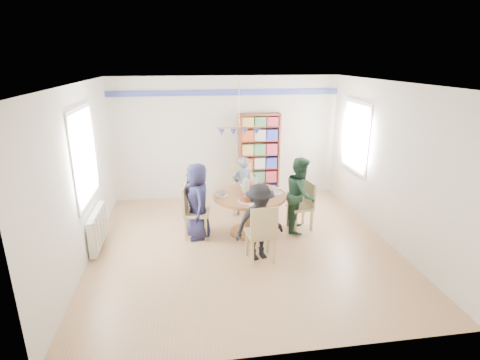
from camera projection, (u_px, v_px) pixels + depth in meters
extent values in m
plane|color=tan|center=(243.00, 245.00, 6.40)|extent=(5.00, 5.00, 0.00)
plane|color=white|center=(244.00, 83.00, 5.56)|extent=(5.00, 5.00, 0.00)
plane|color=white|center=(226.00, 138.00, 8.34)|extent=(5.00, 0.00, 5.00)
plane|color=white|center=(284.00, 242.00, 3.63)|extent=(5.00, 0.00, 5.00)
plane|color=white|center=(80.00, 177.00, 5.64)|extent=(0.00, 5.00, 5.00)
plane|color=white|center=(389.00, 164.00, 6.33)|extent=(0.00, 5.00, 5.00)
cube|color=#333E8E|center=(226.00, 93.00, 8.01)|extent=(5.00, 0.02, 0.12)
cube|color=white|center=(84.00, 156.00, 5.84)|extent=(0.03, 1.32, 1.52)
cube|color=white|center=(85.00, 156.00, 5.85)|extent=(0.01, 1.20, 1.40)
cube|color=white|center=(356.00, 137.00, 7.49)|extent=(0.03, 1.12, 1.42)
cube|color=white|center=(355.00, 137.00, 7.49)|extent=(0.01, 1.00, 1.30)
cylinder|color=gold|center=(239.00, 105.00, 6.15)|extent=(0.01, 0.01, 0.75)
cylinder|color=gold|center=(239.00, 127.00, 6.27)|extent=(0.80, 0.02, 0.02)
cone|color=#3947A1|center=(221.00, 132.00, 6.25)|extent=(0.11, 0.11, 0.10)
cone|color=#3947A1|center=(233.00, 132.00, 6.28)|extent=(0.11, 0.11, 0.10)
cone|color=#3947A1|center=(245.00, 132.00, 6.31)|extent=(0.11, 0.11, 0.10)
cone|color=#3947A1|center=(257.00, 131.00, 6.33)|extent=(0.11, 0.11, 0.10)
cube|color=silver|center=(98.00, 228.00, 6.24)|extent=(0.10, 1.00, 0.60)
cube|color=silver|center=(96.00, 239.00, 5.87)|extent=(0.02, 0.06, 0.56)
cube|color=silver|center=(99.00, 233.00, 6.06)|extent=(0.02, 0.06, 0.56)
cube|color=silver|center=(101.00, 228.00, 6.25)|extent=(0.02, 0.06, 0.56)
cube|color=silver|center=(104.00, 223.00, 6.44)|extent=(0.02, 0.06, 0.56)
cube|color=silver|center=(106.00, 218.00, 6.63)|extent=(0.02, 0.06, 0.56)
cylinder|color=brown|center=(250.00, 196.00, 6.64)|extent=(1.30, 1.30, 0.05)
cylinder|color=brown|center=(249.00, 215.00, 6.76)|extent=(0.16, 0.16, 0.70)
cylinder|color=brown|center=(249.00, 232.00, 6.86)|extent=(0.70, 0.70, 0.04)
cube|color=tan|center=(197.00, 213.00, 6.59)|extent=(0.49, 0.49, 0.05)
cube|color=tan|center=(185.00, 199.00, 6.51)|extent=(0.11, 0.43, 0.51)
cube|color=tan|center=(206.00, 229.00, 6.50)|extent=(0.05, 0.05, 0.44)
cube|color=tan|center=(208.00, 221.00, 6.83)|extent=(0.05, 0.05, 0.44)
cube|color=tan|center=(186.00, 229.00, 6.50)|extent=(0.05, 0.05, 0.44)
cube|color=tan|center=(189.00, 221.00, 6.83)|extent=(0.05, 0.05, 0.44)
cube|color=tan|center=(300.00, 207.00, 6.91)|extent=(0.47, 0.47, 0.05)
cube|color=tan|center=(310.00, 194.00, 6.89)|extent=(0.11, 0.40, 0.48)
cube|color=tan|center=(288.00, 216.00, 7.08)|extent=(0.04, 0.04, 0.41)
cube|color=tan|center=(296.00, 223.00, 6.78)|extent=(0.04, 0.04, 0.41)
cube|color=tan|center=(303.00, 214.00, 7.17)|extent=(0.04, 0.04, 0.41)
cube|color=tan|center=(312.00, 221.00, 6.88)|extent=(0.04, 0.04, 0.41)
cube|color=tan|center=(242.00, 191.00, 7.64)|extent=(0.44, 0.44, 0.05)
cube|color=tan|center=(241.00, 176.00, 7.75)|extent=(0.44, 0.05, 0.52)
cube|color=tan|center=(234.00, 206.00, 7.53)|extent=(0.04, 0.04, 0.45)
cube|color=tan|center=(252.00, 205.00, 7.57)|extent=(0.04, 0.04, 0.45)
cube|color=tan|center=(232.00, 199.00, 7.86)|extent=(0.04, 0.04, 0.45)
cube|color=tan|center=(249.00, 199.00, 7.91)|extent=(0.04, 0.04, 0.45)
cube|color=tan|center=(260.00, 234.00, 5.82)|extent=(0.46, 0.46, 0.05)
cube|color=tan|center=(264.00, 224.00, 5.56)|extent=(0.43, 0.08, 0.50)
cube|color=tan|center=(267.00, 241.00, 6.09)|extent=(0.04, 0.04, 0.43)
cube|color=tan|center=(247.00, 243.00, 6.01)|extent=(0.04, 0.04, 0.43)
cube|color=tan|center=(274.00, 251.00, 5.77)|extent=(0.04, 0.04, 0.43)
cube|color=tan|center=(252.00, 254.00, 5.70)|extent=(0.04, 0.04, 0.43)
imported|color=#181936|center=(198.00, 201.00, 6.51)|extent=(0.54, 0.73, 1.36)
imported|color=#183120|center=(300.00, 195.00, 6.79)|extent=(0.72, 0.81, 1.39)
imported|color=gray|center=(242.00, 186.00, 7.52)|extent=(0.51, 0.42, 1.21)
imported|color=black|center=(259.00, 222.00, 5.82)|extent=(0.90, 0.66, 1.25)
cube|color=maroon|center=(240.00, 157.00, 8.35)|extent=(0.04, 0.27, 1.91)
cube|color=maroon|center=(278.00, 155.00, 8.47)|extent=(0.04, 0.27, 1.91)
cube|color=maroon|center=(260.00, 114.00, 8.12)|extent=(0.91, 0.27, 0.04)
cube|color=maroon|center=(258.00, 195.00, 8.70)|extent=(0.91, 0.27, 0.05)
cube|color=maroon|center=(258.00, 155.00, 8.53)|extent=(0.91, 0.02, 1.91)
cube|color=maroon|center=(259.00, 181.00, 8.59)|extent=(0.85, 0.25, 0.02)
cube|color=maroon|center=(259.00, 168.00, 8.49)|extent=(0.85, 0.25, 0.02)
cube|color=maroon|center=(259.00, 154.00, 8.39)|extent=(0.85, 0.25, 0.02)
cube|color=maroon|center=(259.00, 140.00, 8.29)|extent=(0.85, 0.25, 0.02)
cube|color=maroon|center=(259.00, 126.00, 8.20)|extent=(0.85, 0.25, 0.02)
cube|color=#A93E1A|center=(247.00, 190.00, 8.60)|extent=(0.25, 0.20, 0.24)
cube|color=silver|center=(259.00, 189.00, 8.63)|extent=(0.25, 0.20, 0.24)
cube|color=#293296|center=(270.00, 189.00, 8.67)|extent=(0.25, 0.20, 0.24)
cube|color=tan|center=(247.00, 176.00, 8.50)|extent=(0.25, 0.20, 0.24)
cube|color=#3F7149|center=(259.00, 176.00, 8.53)|extent=(0.25, 0.20, 0.24)
cube|color=#99293B|center=(270.00, 175.00, 8.57)|extent=(0.25, 0.20, 0.24)
cube|color=#A93E1A|center=(247.00, 163.00, 8.40)|extent=(0.25, 0.20, 0.24)
cube|color=silver|center=(259.00, 162.00, 8.43)|extent=(0.25, 0.20, 0.24)
cube|color=#293296|center=(271.00, 162.00, 8.47)|extent=(0.25, 0.20, 0.24)
cube|color=tan|center=(247.00, 149.00, 8.30)|extent=(0.25, 0.20, 0.24)
cube|color=#3F7149|center=(259.00, 149.00, 8.34)|extent=(0.25, 0.20, 0.24)
cube|color=#99293B|center=(271.00, 148.00, 8.37)|extent=(0.25, 0.20, 0.24)
cube|color=#A93E1A|center=(247.00, 135.00, 8.20)|extent=(0.25, 0.20, 0.24)
cube|color=silver|center=(259.00, 135.00, 8.24)|extent=(0.25, 0.20, 0.24)
cube|color=#293296|center=(272.00, 134.00, 8.27)|extent=(0.25, 0.20, 0.24)
cube|color=tan|center=(247.00, 121.00, 8.11)|extent=(0.25, 0.20, 0.20)
cube|color=#3F7149|center=(260.00, 121.00, 8.14)|extent=(0.25, 0.20, 0.20)
cube|color=#99293B|center=(272.00, 121.00, 8.18)|extent=(0.25, 0.20, 0.20)
cylinder|color=white|center=(246.00, 187.00, 6.67)|extent=(0.12, 0.12, 0.25)
sphere|color=white|center=(246.00, 180.00, 6.63)|extent=(0.09, 0.09, 0.09)
cylinder|color=silver|center=(255.00, 184.00, 6.72)|extent=(0.07, 0.07, 0.29)
cylinder|color=#3947A1|center=(255.00, 176.00, 6.67)|extent=(0.03, 0.03, 0.03)
cylinder|color=white|center=(250.00, 189.00, 6.91)|extent=(0.31, 0.31, 0.01)
cylinder|color=brown|center=(250.00, 186.00, 6.89)|extent=(0.25, 0.25, 0.09)
cylinder|color=white|center=(247.00, 201.00, 6.33)|extent=(0.31, 0.31, 0.01)
cylinder|color=brown|center=(247.00, 198.00, 6.31)|extent=(0.25, 0.25, 0.09)
cylinder|color=white|center=(222.00, 196.00, 6.56)|extent=(0.21, 0.21, 0.01)
imported|color=white|center=(222.00, 193.00, 6.55)|extent=(0.13, 0.13, 0.10)
cylinder|color=white|center=(277.00, 193.00, 6.70)|extent=(0.21, 0.21, 0.01)
imported|color=white|center=(277.00, 191.00, 6.69)|extent=(0.10, 0.10, 0.10)
cylinder|color=white|center=(245.00, 185.00, 7.10)|extent=(0.21, 0.21, 0.01)
imported|color=white|center=(245.00, 183.00, 7.08)|extent=(0.13, 0.13, 0.10)
cylinder|color=white|center=(255.00, 204.00, 6.17)|extent=(0.21, 0.21, 0.01)
imported|color=white|center=(255.00, 202.00, 6.15)|extent=(0.10, 0.10, 0.10)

